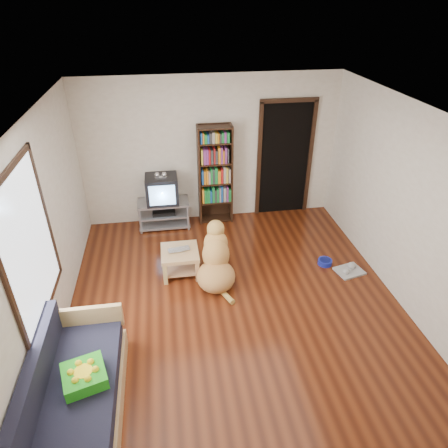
{
  "coord_description": "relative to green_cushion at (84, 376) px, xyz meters",
  "views": [
    {
      "loc": [
        -0.8,
        -4.13,
        3.76
      ],
      "look_at": [
        -0.06,
        0.64,
        0.9
      ],
      "focal_mm": 32.0,
      "sensor_mm": 36.0,
      "label": 1
    }
  ],
  "objects": [
    {
      "name": "ground",
      "position": [
        1.75,
        1.35,
        -0.49
      ],
      "size": [
        5.0,
        5.0,
        0.0
      ],
      "primitive_type": "plane",
      "color": "#5B240F",
      "rests_on": "ground"
    },
    {
      "name": "ceiling",
      "position": [
        1.75,
        1.35,
        2.11
      ],
      "size": [
        5.0,
        5.0,
        0.0
      ],
      "primitive_type": "plane",
      "rotation": [
        3.14,
        0.0,
        0.0
      ],
      "color": "white",
      "rests_on": "ground"
    },
    {
      "name": "wall_back",
      "position": [
        1.75,
        3.85,
        0.81
      ],
      "size": [
        4.5,
        0.0,
        4.5
      ],
      "primitive_type": "plane",
      "rotation": [
        1.57,
        0.0,
        0.0
      ],
      "color": "silver",
      "rests_on": "ground"
    },
    {
      "name": "wall_front",
      "position": [
        1.75,
        -1.15,
        0.81
      ],
      "size": [
        4.5,
        0.0,
        4.5
      ],
      "primitive_type": "plane",
      "rotation": [
        -1.57,
        0.0,
        0.0
      ],
      "color": "silver",
      "rests_on": "ground"
    },
    {
      "name": "wall_left",
      "position": [
        -0.5,
        1.35,
        0.81
      ],
      "size": [
        0.0,
        5.0,
        5.0
      ],
      "primitive_type": "plane",
      "rotation": [
        1.57,
        0.0,
        1.57
      ],
      "color": "silver",
      "rests_on": "ground"
    },
    {
      "name": "wall_right",
      "position": [
        4.0,
        1.35,
        0.81
      ],
      "size": [
        0.0,
        5.0,
        5.0
      ],
      "primitive_type": "plane",
      "rotation": [
        1.57,
        0.0,
        -1.57
      ],
      "color": "silver",
      "rests_on": "ground"
    },
    {
      "name": "green_cushion",
      "position": [
        0.0,
        0.0,
        0.0
      ],
      "size": [
        0.5,
        0.5,
        0.13
      ],
      "primitive_type": "cube",
      "rotation": [
        0.0,
        0.0,
        0.29
      ],
      "color": "green",
      "rests_on": "sofa"
    },
    {
      "name": "laptop",
      "position": [
        1.05,
        2.12,
        -0.07
      ],
      "size": [
        0.35,
        0.26,
        0.03
      ],
      "primitive_type": "imported",
      "rotation": [
        0.0,
        0.0,
        0.16
      ],
      "color": "silver",
      "rests_on": "coffee_table"
    },
    {
      "name": "dog_bowl",
      "position": [
        3.31,
        2.02,
        -0.45
      ],
      "size": [
        0.22,
        0.22,
        0.08
      ],
      "primitive_type": "cylinder",
      "color": "#16219C",
      "rests_on": "ground"
    },
    {
      "name": "grey_rag",
      "position": [
        3.61,
        1.77,
        -0.47
      ],
      "size": [
        0.46,
        0.4,
        0.03
      ],
      "primitive_type": "cube",
      "rotation": [
        0.0,
        0.0,
        0.24
      ],
      "color": "#A6A6A6",
      "rests_on": "ground"
    },
    {
      "name": "window",
      "position": [
        -0.48,
        0.85,
        1.01
      ],
      "size": [
        0.03,
        1.46,
        1.7
      ],
      "color": "white",
      "rests_on": "wall_left"
    },
    {
      "name": "doorway",
      "position": [
        3.1,
        3.83,
        0.63
      ],
      "size": [
        1.03,
        0.05,
        2.19
      ],
      "color": "black",
      "rests_on": "wall_back"
    },
    {
      "name": "tv_stand",
      "position": [
        0.85,
        3.6,
        -0.22
      ],
      "size": [
        0.9,
        0.45,
        0.5
      ],
      "color": "#99999E",
      "rests_on": "ground"
    },
    {
      "name": "crt_tv",
      "position": [
        0.85,
        3.62,
        0.26
      ],
      "size": [
        0.55,
        0.52,
        0.58
      ],
      "color": "black",
      "rests_on": "tv_stand"
    },
    {
      "name": "bookshelf",
      "position": [
        1.8,
        3.69,
        0.51
      ],
      "size": [
        0.6,
        0.3,
        1.8
      ],
      "color": "black",
      "rests_on": "ground"
    },
    {
      "name": "sofa",
      "position": [
        -0.12,
        -0.03,
        -0.23
      ],
      "size": [
        0.8,
        1.8,
        0.8
      ],
      "color": "tan",
      "rests_on": "ground"
    },
    {
      "name": "coffee_table",
      "position": [
        1.05,
        2.15,
        -0.21
      ],
      "size": [
        0.55,
        0.55,
        0.4
      ],
      "color": "tan",
      "rests_on": "ground"
    },
    {
      "name": "dog",
      "position": [
        1.56,
        1.91,
        -0.16
      ],
      "size": [
        0.64,
        1.1,
        0.9
      ],
      "color": "#B88047",
      "rests_on": "ground"
    }
  ]
}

